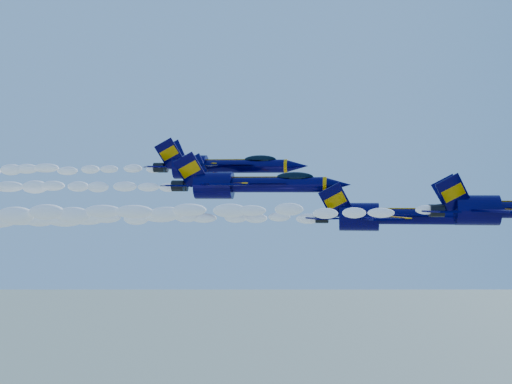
# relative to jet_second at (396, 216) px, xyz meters

# --- Properties ---
(smoke_trail_jet_lead) EXTENTS (38.31, 1.65, 1.49)m
(smoke_trail_jet_lead) POSITION_rel_jet_second_xyz_m (-17.24, -13.31, 0.73)
(smoke_trail_jet_lead) COLOR white
(jet_second) EXTENTS (18.99, 15.58, 7.06)m
(jet_second) POSITION_rel_jet_second_xyz_m (0.00, 0.00, 0.00)
(jet_second) COLOR #030036
(smoke_trail_jet_second) EXTENTS (38.31, 1.96, 1.77)m
(smoke_trail_jet_second) POSITION_rel_jet_second_xyz_m (-27.27, 0.00, -0.39)
(smoke_trail_jet_second) COLOR white
(jet_third) EXTENTS (19.72, 16.18, 7.33)m
(jet_third) POSITION_rel_jet_second_xyz_m (-15.76, 2.49, 3.32)
(jet_third) COLOR #030036
(smoke_trail_jet_third) EXTENTS (38.31, 2.04, 1.84)m
(smoke_trail_jet_third) POSITION_rel_jet_second_xyz_m (-43.34, 2.49, 2.92)
(smoke_trail_jet_third) COLOR white
(jet_fourth) EXTENTS (19.25, 15.79, 7.15)m
(jet_fourth) POSITION_rel_jet_second_xyz_m (-20.66, 10.69, 5.69)
(jet_fourth) COLOR #030036
(smoke_trail_jet_fourth) EXTENTS (38.31, 1.99, 1.79)m
(smoke_trail_jet_fourth) POSITION_rel_jet_second_xyz_m (-48.04, 10.69, 5.30)
(smoke_trail_jet_fourth) COLOR white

